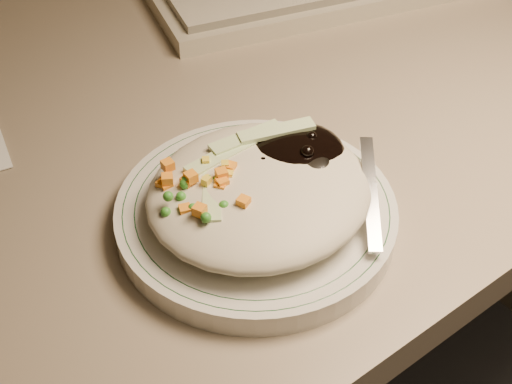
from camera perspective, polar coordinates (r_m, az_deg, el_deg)
desk at (r=0.89m, az=-4.51°, el=-3.49°), size 1.40×0.70×0.74m
plate at (r=0.61m, az=0.00°, el=-1.79°), size 0.24×0.24×0.02m
plate_rim at (r=0.60m, az=0.00°, el=-1.12°), size 0.23×0.23×0.00m
meal at (r=0.59m, az=0.38°, el=0.53°), size 0.21×0.19×0.05m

